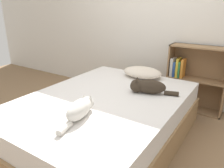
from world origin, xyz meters
TOP-DOWN VIEW (x-y plane):
  - ground_plane at (0.00, 0.00)m, footprint 8.00×8.00m
  - wall_back at (0.00, 1.51)m, footprint 8.00×0.06m
  - bed at (0.00, 0.00)m, footprint 1.51×2.09m
  - pillow at (0.04, 0.84)m, footprint 0.52×0.36m
  - cat_light at (0.08, -0.45)m, footprint 0.22×0.52m
  - cat_dark at (0.32, 0.35)m, footprint 0.51×0.23m
  - bookshelf at (0.59, 1.37)m, footprint 0.77×0.26m

SIDE VIEW (x-z plane):
  - ground_plane at x=0.00m, z-range 0.00..0.00m
  - bed at x=0.00m, z-range 0.00..0.52m
  - bookshelf at x=0.59m, z-range 0.02..0.94m
  - pillow at x=0.04m, z-range 0.52..0.66m
  - cat_light at x=0.08m, z-range 0.52..0.67m
  - cat_dark at x=0.32m, z-range 0.51..0.68m
  - wall_back at x=0.00m, z-range 0.00..2.50m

